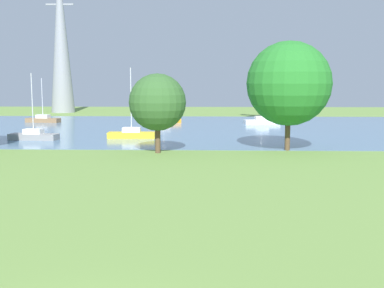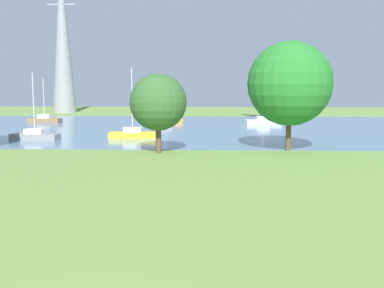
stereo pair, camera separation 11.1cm
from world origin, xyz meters
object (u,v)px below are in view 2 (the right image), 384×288
at_px(sailboat_gray, 35,135).
at_px(sailboat_brown, 45,119).
at_px(electricity_pylon, 62,35).
at_px(tree_west_far, 158,102).
at_px(sailboat_yellow, 133,134).
at_px(sailboat_orange, 165,120).
at_px(sailboat_white, 263,121).
at_px(tree_east_near, 290,84).

xyz_separation_m(sailboat_gray, sailboat_brown, (-6.30, 20.65, -0.00)).
height_order(sailboat_gray, electricity_pylon, electricity_pylon).
xyz_separation_m(sailboat_brown, tree_west_far, (19.52, -28.88, 3.62)).
height_order(sailboat_gray, sailboat_yellow, sailboat_yellow).
xyz_separation_m(sailboat_orange, sailboat_yellow, (-1.53, -18.64, 0.02)).
bearing_deg(tree_west_far, electricity_pylon, 114.52).
bearing_deg(sailboat_gray, sailboat_white, 37.31).
xyz_separation_m(sailboat_yellow, sailboat_white, (15.13, 16.94, 0.00)).
height_order(sailboat_orange, sailboat_white, sailboat_white).
xyz_separation_m(sailboat_brown, tree_east_near, (30.22, -27.13, 5.11)).
distance_m(sailboat_gray, sailboat_orange, 23.21).
bearing_deg(tree_west_far, tree_east_near, 9.28).
bearing_deg(sailboat_orange, sailboat_yellow, -94.70).
bearing_deg(sailboat_white, sailboat_yellow, -131.76).
bearing_deg(tree_east_near, tree_west_far, -170.72).
xyz_separation_m(tree_east_near, electricity_pylon, (-34.33, 50.07, 8.87)).
height_order(sailboat_brown, sailboat_yellow, sailboat_yellow).
distance_m(tree_west_far, tree_east_near, 10.94).
bearing_deg(sailboat_white, sailboat_brown, 176.45).
distance_m(sailboat_orange, sailboat_white, 13.70).
bearing_deg(sailboat_brown, electricity_pylon, 100.16).
height_order(sailboat_gray, tree_east_near, tree_east_near).
bearing_deg(sailboat_gray, tree_east_near, -15.15).
bearing_deg(tree_west_far, sailboat_white, 67.15).
xyz_separation_m(sailboat_yellow, tree_west_far, (3.76, -10.02, 3.61)).
relative_size(sailboat_gray, sailboat_white, 0.89).
bearing_deg(sailboat_yellow, sailboat_white, 48.24).
relative_size(sailboat_brown, electricity_pylon, 0.22).
distance_m(sailboat_gray, tree_east_near, 25.30).
bearing_deg(sailboat_white, sailboat_orange, 172.87).
relative_size(sailboat_orange, sailboat_yellow, 0.74).
bearing_deg(sailboat_yellow, tree_west_far, -69.42).
height_order(sailboat_gray, sailboat_orange, sailboat_gray).
relative_size(sailboat_brown, sailboat_white, 0.84).
bearing_deg(electricity_pylon, sailboat_white, -35.38).
bearing_deg(tree_east_near, sailboat_yellow, 150.21).
distance_m(sailboat_brown, tree_west_far, 35.05).
height_order(sailboat_gray, tree_west_far, sailboat_gray).
relative_size(sailboat_orange, tree_west_far, 0.82).
height_order(tree_west_far, tree_east_near, tree_east_near).
distance_m(sailboat_white, electricity_pylon, 45.14).
bearing_deg(sailboat_brown, tree_west_far, -55.94).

